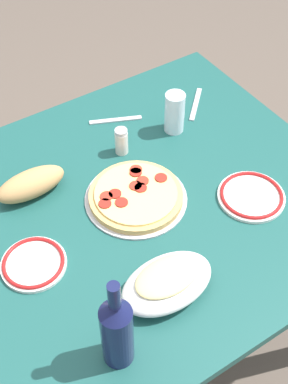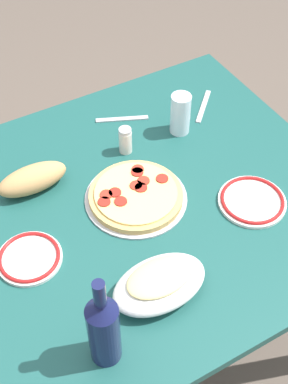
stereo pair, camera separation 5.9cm
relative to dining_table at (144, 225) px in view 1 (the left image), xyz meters
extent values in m
plane|color=brown|center=(0.00, 0.00, -0.60)|extent=(8.00, 8.00, 0.00)
cube|color=#194C47|center=(0.00, 0.00, 0.10)|extent=(1.13, 1.01, 0.03)
cylinder|color=#33302D|center=(-0.50, -0.45, -0.26)|extent=(0.07, 0.07, 0.69)
cylinder|color=#B7B7BC|center=(0.02, -0.01, 0.12)|extent=(0.29, 0.29, 0.01)
cylinder|color=tan|center=(0.02, -0.01, 0.13)|extent=(0.26, 0.26, 0.02)
cylinder|color=#EACC75|center=(0.02, -0.01, 0.14)|extent=(0.23, 0.23, 0.01)
cylinder|color=maroon|center=(0.00, -0.02, 0.15)|extent=(0.04, 0.04, 0.00)
cylinder|color=#B22D1E|center=(0.01, -0.03, 0.15)|extent=(0.04, 0.04, 0.00)
cylinder|color=maroon|center=(0.07, 0.00, 0.15)|extent=(0.04, 0.04, 0.00)
cylinder|color=#B22D1E|center=(-0.03, -0.08, 0.15)|extent=(0.04, 0.04, 0.00)
cylinder|color=maroon|center=(-0.07, -0.02, 0.15)|extent=(0.04, 0.04, 0.00)
cylinder|color=maroon|center=(-0.02, -0.07, 0.15)|extent=(0.04, 0.04, 0.00)
cylinder|color=maroon|center=(0.11, -0.02, 0.15)|extent=(0.04, 0.04, 0.00)
cylinder|color=maroon|center=(0.07, -0.04, 0.15)|extent=(0.04, 0.04, 0.00)
cylinder|color=#B22D1E|center=(0.10, -0.04, 0.15)|extent=(0.04, 0.04, 0.00)
cylinder|color=#B22D1E|center=(-0.02, -0.04, 0.15)|extent=(0.04, 0.04, 0.00)
ellipsoid|color=white|center=(0.12, 0.28, 0.15)|extent=(0.24, 0.15, 0.07)
ellipsoid|color=#AD2819|center=(0.12, 0.28, 0.16)|extent=(0.20, 0.12, 0.03)
ellipsoid|color=#EFD684|center=(0.12, 0.28, 0.18)|extent=(0.17, 0.10, 0.02)
cylinder|color=#141942|center=(0.30, 0.36, 0.21)|extent=(0.07, 0.07, 0.19)
cone|color=#141942|center=(0.30, 0.36, 0.32)|extent=(0.07, 0.07, 0.03)
cylinder|color=#141942|center=(0.30, 0.36, 0.37)|extent=(0.03, 0.03, 0.07)
cylinder|color=silver|center=(-0.24, -0.20, 0.18)|extent=(0.06, 0.06, 0.14)
cylinder|color=white|center=(-0.26, 0.16, 0.12)|extent=(0.19, 0.19, 0.01)
torus|color=red|center=(-0.26, 0.16, 0.13)|extent=(0.18, 0.18, 0.01)
cylinder|color=white|center=(0.35, 0.04, 0.12)|extent=(0.17, 0.17, 0.01)
torus|color=red|center=(0.35, 0.04, 0.13)|extent=(0.16, 0.16, 0.01)
ellipsoid|color=tan|center=(0.25, -0.19, 0.16)|extent=(0.20, 0.08, 0.08)
cylinder|color=silver|center=(-0.05, -0.20, 0.15)|extent=(0.04, 0.04, 0.07)
cylinder|color=#B7B7BC|center=(-0.05, -0.20, 0.20)|extent=(0.04, 0.04, 0.01)
cube|color=#B7B7BC|center=(-0.11, -0.33, 0.12)|extent=(0.16, 0.08, 0.00)
cube|color=#B7B7BC|center=(-0.37, -0.26, 0.12)|extent=(0.13, 0.13, 0.00)
camera|label=1|loc=(0.53, 0.82, 1.24)|focal=49.50mm
camera|label=2|loc=(0.48, 0.85, 1.24)|focal=49.50mm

